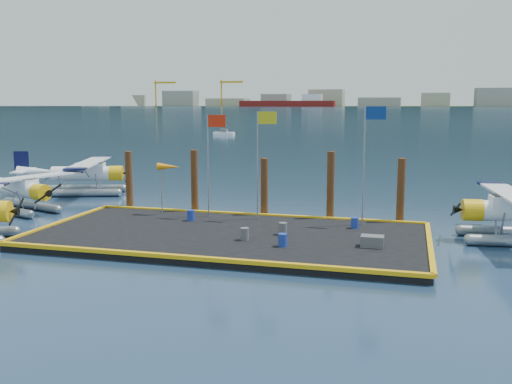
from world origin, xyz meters
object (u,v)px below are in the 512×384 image
at_px(flagpole_blue, 368,148).
at_px(piling_3, 330,188).
at_px(seaplane_c, 85,176).
at_px(drum_4, 355,223).
at_px(piling_0, 129,182).
at_px(seaplane_b, 20,192).
at_px(piling_1, 195,183).
at_px(drum_2, 283,229).
at_px(crate, 372,241).
at_px(drum_1, 283,240).
at_px(flagpole_yellow, 261,148).
at_px(piling_2, 264,190).
at_px(windsock, 168,168).
at_px(piling_4, 401,193).
at_px(flagpole_red, 211,149).
at_px(drum_3, 245,234).
at_px(drum_0, 191,215).

bearing_deg(flagpole_blue, piling_3, 143.93).
xyz_separation_m(seaplane_c, drum_4, (21.54, -8.51, -0.79)).
relative_size(seaplane_c, piling_0, 2.37).
bearing_deg(seaplane_b, piling_1, 116.96).
distance_m(drum_2, piling_3, 5.52).
xyz_separation_m(crate, piling_0, (-15.86, 6.40, 1.33)).
height_order(seaplane_b, drum_1, seaplane_b).
bearing_deg(flagpole_yellow, piling_2, 97.21).
distance_m(windsock, piling_0, 4.02).
distance_m(piling_0, piling_3, 13.00).
bearing_deg(piling_4, flagpole_blue, -138.42).
height_order(seaplane_b, windsock, windsock).
height_order(windsock, piling_3, piling_3).
relative_size(seaplane_b, seaplane_c, 0.91).
distance_m(drum_1, piling_1, 10.49).
bearing_deg(piling_1, piling_0, 180.00).
bearing_deg(flagpole_red, drum_3, -55.49).
bearing_deg(windsock, drum_0, -36.12).
xyz_separation_m(seaplane_c, piling_0, (6.86, -5.93, 0.52)).
distance_m(drum_4, piling_4, 3.70).
xyz_separation_m(drum_3, flagpole_yellow, (-0.50, 5.08, 3.81)).
xyz_separation_m(seaplane_b, drum_2, (18.29, -3.44, -0.64)).
bearing_deg(drum_4, drum_0, -177.27).
height_order(flagpole_yellow, piling_3, flagpole_yellow).
xyz_separation_m(flagpole_yellow, piling_4, (7.80, 1.60, -2.51)).
xyz_separation_m(piling_1, piling_2, (4.50, 0.00, -0.20)).
relative_size(seaplane_b, piling_4, 2.16).
height_order(drum_3, flagpole_blue, flagpole_blue).
bearing_deg(piling_1, drum_0, -73.07).
xyz_separation_m(drum_4, piling_2, (-5.69, 2.58, 1.21)).
xyz_separation_m(drum_0, piling_4, (11.58, 3.02, 1.29)).
bearing_deg(flagpole_red, seaplane_c, 150.03).
height_order(flagpole_red, windsock, flagpole_red).
bearing_deg(piling_0, drum_2, -24.10).
distance_m(seaplane_b, piling_4, 24.09).
relative_size(drum_2, piling_3, 0.14).
bearing_deg(windsock, flagpole_yellow, 0.00).
relative_size(drum_2, drum_3, 1.01).
relative_size(seaplane_c, drum_4, 16.37).
height_order(drum_1, windsock, windsock).
xyz_separation_m(drum_3, drum_4, (4.99, 4.10, -0.01)).
xyz_separation_m(drum_0, flagpole_red, (0.79, 1.42, 3.69)).
xyz_separation_m(flagpole_yellow, piling_0, (-9.20, 1.60, -2.51)).
bearing_deg(flagpole_red, piling_1, 136.85).
bearing_deg(seaplane_b, drum_3, 92.17).
xyz_separation_m(windsock, piling_4, (13.53, 1.60, -1.23)).
bearing_deg(drum_1, crate, 14.04).
distance_m(drum_3, flagpole_blue, 8.48).
bearing_deg(crate, piling_3, 114.08).
xyz_separation_m(crate, windsock, (-12.39, 4.80, 2.56)).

